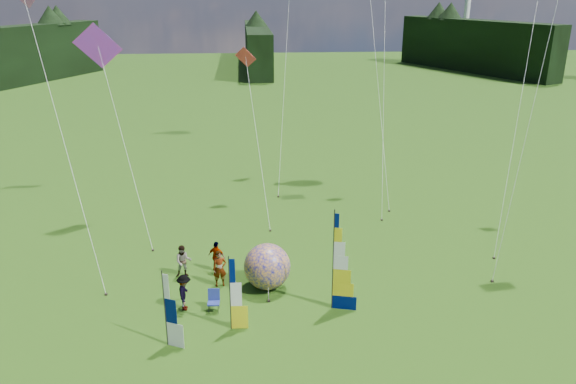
{
  "coord_description": "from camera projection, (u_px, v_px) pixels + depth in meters",
  "views": [
    {
      "loc": [
        -2.88,
        -19.31,
        14.09
      ],
      "look_at": [
        -1.0,
        4.0,
        5.5
      ],
      "focal_mm": 35.0,
      "sensor_mm": 36.0,
      "label": 1
    }
  ],
  "objects": [
    {
      "name": "spectator_b",
      "position": [
        183.0,
        261.0,
        28.7
      ],
      "size": [
        0.87,
        0.49,
        1.72
      ],
      "primitive_type": "imported",
      "rotation": [
        0.0,
        0.0,
        0.09
      ],
      "color": "#66594C",
      "rests_on": "ground"
    },
    {
      "name": "spectator_a",
      "position": [
        220.0,
        269.0,
        27.79
      ],
      "size": [
        0.75,
        0.55,
        1.89
      ],
      "primitive_type": "imported",
      "rotation": [
        0.0,
        0.0,
        0.16
      ],
      "color": "#66594C",
      "rests_on": "ground"
    },
    {
      "name": "kite_whale",
      "position": [
        375.0,
        27.0,
        38.93
      ],
      "size": [
        5.25,
        15.52,
        22.89
      ],
      "primitive_type": null,
      "rotation": [
        0.0,
        0.0,
        -0.1
      ],
      "color": "black",
      "rests_on": "ground"
    },
    {
      "name": "small_kite_orange",
      "position": [
        385.0,
        62.0,
        36.81
      ],
      "size": [
        4.26,
        11.31,
        18.87
      ],
      "primitive_type": null,
      "rotation": [
        0.0,
        0.0,
        -0.05
      ],
      "color": "orange",
      "rests_on": "ground"
    },
    {
      "name": "small_kite_red",
      "position": [
        257.0,
        131.0,
        35.67
      ],
      "size": [
        4.9,
        9.71,
        10.81
      ],
      "primitive_type": null,
      "rotation": [
        0.0,
        0.0,
        -0.15
      ],
      "color": "#E03935",
      "rests_on": "ground"
    },
    {
      "name": "kite_rainbow_delta",
      "position": [
        123.0,
        126.0,
        32.34
      ],
      "size": [
        11.1,
        12.94,
        13.04
      ],
      "primitive_type": null,
      "rotation": [
        0.0,
        0.0,
        0.34
      ],
      "color": "#F92053",
      "rests_on": "ground"
    },
    {
      "name": "spectator_c",
      "position": [
        184.0,
        292.0,
        25.75
      ],
      "size": [
        0.44,
        1.14,
        1.75
      ],
      "primitive_type": "imported",
      "rotation": [
        0.0,
        0.0,
        1.55
      ],
      "color": "#66594C",
      "rests_on": "ground"
    },
    {
      "name": "small_kite_green",
      "position": [
        287.0,
        27.0,
        40.63
      ],
      "size": [
        6.32,
        13.05,
        22.67
      ],
      "primitive_type": null,
      "rotation": [
        0.0,
        0.0,
        0.13
      ],
      "color": "green",
      "rests_on": "ground"
    },
    {
      "name": "kite_parafoil",
      "position": [
        536.0,
        89.0,
        27.29
      ],
      "size": [
        7.35,
        7.75,
        18.8
      ],
      "primitive_type": null,
      "rotation": [
        0.0,
        0.0,
        -0.04
      ],
      "color": "red",
      "rests_on": "ground"
    },
    {
      "name": "small_kite_yellow",
      "position": [
        520.0,
        106.0,
        32.01
      ],
      "size": [
        9.81,
        11.65,
        15.36
      ],
      "primitive_type": null,
      "rotation": [
        0.0,
        0.0,
        -0.39
      ],
      "color": "yellow",
      "rests_on": "ground"
    },
    {
      "name": "side_banner_left",
      "position": [
        230.0,
        295.0,
        23.98
      ],
      "size": [
        0.95,
        0.15,
        3.4
      ],
      "primitive_type": null,
      "rotation": [
        0.0,
        0.0,
        -0.05
      ],
      "color": "yellow",
      "rests_on": "ground"
    },
    {
      "name": "small_kite_pink",
      "position": [
        61.0,
        126.0,
        27.79
      ],
      "size": [
        9.05,
        11.2,
        15.16
      ],
      "primitive_type": null,
      "rotation": [
        0.0,
        0.0,
        -0.23
      ],
      "color": "#D556AD",
      "rests_on": "ground"
    },
    {
      "name": "bol_inflatable",
      "position": [
        267.0,
        266.0,
        27.55
      ],
      "size": [
        2.53,
        2.53,
        2.3
      ],
      "primitive_type": "sphere",
      "rotation": [
        0.0,
        0.0,
        -0.1
      ],
      "color": "navy",
      "rests_on": "ground"
    },
    {
      "name": "treeline_ring",
      "position": [
        322.0,
        263.0,
        21.76
      ],
      "size": [
        210.0,
        210.0,
        8.0
      ],
      "primitive_type": null,
      "color": "black",
      "rests_on": "ground"
    },
    {
      "name": "side_banner_far",
      "position": [
        165.0,
        310.0,
        22.88
      ],
      "size": [
        0.94,
        0.5,
        3.35
      ],
      "primitive_type": null,
      "rotation": [
        0.0,
        0.0,
        -0.43
      ],
      "color": "white",
      "rests_on": "ground"
    },
    {
      "name": "spectator_d",
      "position": [
        217.0,
        257.0,
        29.27
      ],
      "size": [
        1.05,
        0.8,
        1.67
      ],
      "primitive_type": "imported",
      "rotation": [
        0.0,
        0.0,
        2.67
      ],
      "color": "#66594C",
      "rests_on": "ground"
    },
    {
      "name": "ground",
      "position": [
        320.0,
        350.0,
        23.14
      ],
      "size": [
        220.0,
        220.0,
        0.0
      ],
      "primitive_type": "plane",
      "color": "#407816",
      "rests_on": "ground"
    },
    {
      "name": "camp_chair",
      "position": [
        214.0,
        301.0,
        25.72
      ],
      "size": [
        0.62,
        0.62,
        1.02
      ],
      "primitive_type": null,
      "rotation": [
        0.0,
        0.0,
        -0.05
      ],
      "color": "navy",
      "rests_on": "ground"
    },
    {
      "name": "feather_banner_main",
      "position": [
        333.0,
        262.0,
        25.31
      ],
      "size": [
        1.28,
        0.43,
        4.78
      ],
      "primitive_type": null,
      "rotation": [
        0.0,
        0.0,
        -0.26
      ],
      "color": "#000E53",
      "rests_on": "ground"
    }
  ]
}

